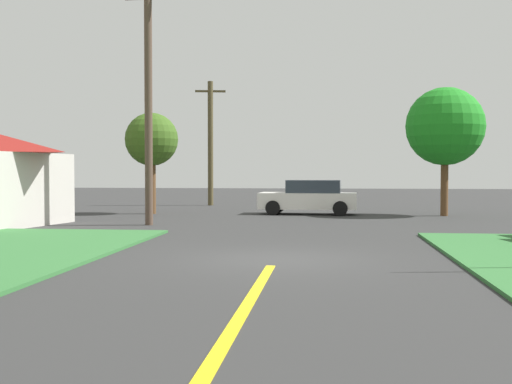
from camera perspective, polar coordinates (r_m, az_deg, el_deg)
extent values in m
plane|color=#303030|center=(14.74, 1.69, -6.09)|extent=(120.00, 120.00, 0.00)
cube|color=yellow|center=(6.97, -4.02, -15.15)|extent=(0.20, 14.00, 0.01)
cube|color=white|center=(30.08, 4.69, -0.79)|extent=(4.65, 2.08, 0.76)
cube|color=#2D3842|center=(30.03, 5.21, 0.50)|extent=(2.59, 1.75, 0.60)
cylinder|color=black|center=(29.38, 1.52, -1.43)|extent=(0.69, 0.26, 0.68)
cylinder|color=black|center=(31.16, 1.99, -1.24)|extent=(0.69, 0.26, 0.68)
cylinder|color=black|center=(29.11, 7.57, -1.48)|extent=(0.69, 0.26, 0.68)
cylinder|color=black|center=(30.90, 7.69, -1.29)|extent=(0.69, 0.26, 0.68)
cylinder|color=brown|center=(24.43, -9.64, 7.98)|extent=(0.29, 0.29, 9.29)
cylinder|color=brown|center=(37.93, -4.11, 4.37)|extent=(0.32, 0.32, 7.37)
cube|color=brown|center=(38.19, -4.12, 9.02)|extent=(1.79, 0.44, 0.12)
cylinder|color=brown|center=(30.67, -9.34, 0.43)|extent=(0.38, 0.38, 2.55)
sphere|color=#365919|center=(30.70, -9.37, 4.70)|extent=(2.52, 2.52, 2.52)
cylinder|color=brown|center=(30.14, 16.57, 0.45)|extent=(0.34, 0.34, 2.66)
sphere|color=#1B801C|center=(30.20, 16.62, 5.68)|extent=(3.55, 3.55, 3.55)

